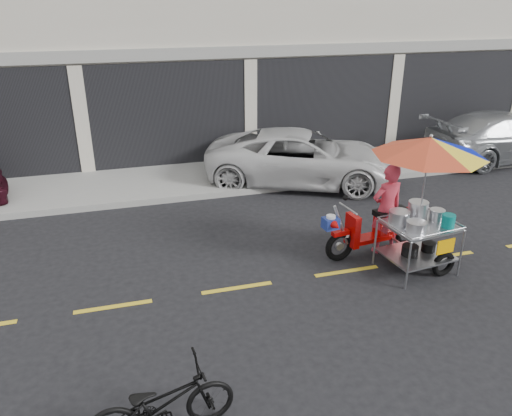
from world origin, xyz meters
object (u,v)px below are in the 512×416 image
object	(u,v)px
white_pickup	(302,157)
food_vendor_rig	(411,183)
silver_pickup	(504,136)
near_bicycle	(161,403)

from	to	relation	value
white_pickup	food_vendor_rig	distance (m)	4.52
silver_pickup	near_bicycle	xyz separation A→B (m)	(-10.67, -7.38, -0.28)
silver_pickup	food_vendor_rig	distance (m)	7.67
white_pickup	food_vendor_rig	xyz separation A→B (m)	(0.29, -4.43, 0.86)
silver_pickup	food_vendor_rig	world-z (taller)	food_vendor_rig
near_bicycle	food_vendor_rig	bearing A→B (deg)	-64.49
white_pickup	silver_pickup	bearing A→B (deg)	-64.63
silver_pickup	food_vendor_rig	bearing A→B (deg)	124.33
white_pickup	near_bicycle	xyz separation A→B (m)	(-4.32, -7.18, -0.24)
near_bicycle	food_vendor_rig	size ratio (longest dim) A/B	0.63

